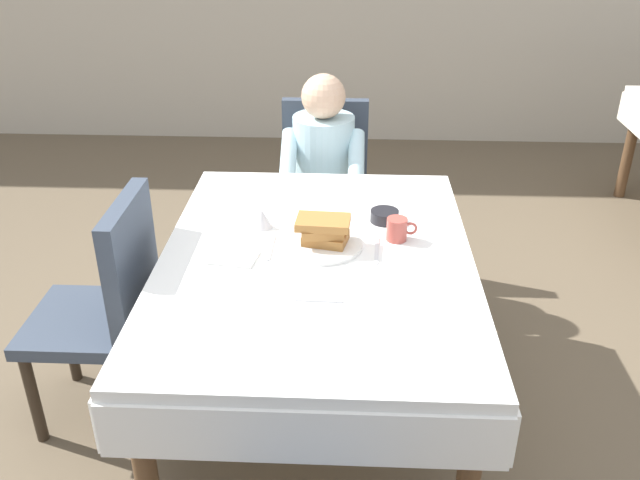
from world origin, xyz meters
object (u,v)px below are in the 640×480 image
chair_left_side (110,300)px  knife_right_of_plate (377,250)px  bowl_butter (385,216)px  chair_diner (324,180)px  cup_coffee (397,229)px  dining_table_main (317,277)px  plate_breakfast (324,245)px  breakfast_stack (324,230)px  fork_left_of_plate (271,248)px  spoon_near_edge (319,300)px  diner_person (323,167)px  syrup_pitcher (262,218)px

chair_left_side → knife_right_of_plate: (0.98, 0.04, 0.21)m
bowl_butter → chair_left_side: bearing=-164.7°
chair_diner → cup_coffee: size_ratio=8.23×
cup_coffee → bowl_butter: size_ratio=1.03×
dining_table_main → plate_breakfast: (0.02, 0.06, 0.10)m
breakfast_stack → fork_left_of_plate: size_ratio=1.10×
breakfast_stack → spoon_near_edge: breakfast_stack is taller
plate_breakfast → knife_right_of_plate: plate_breakfast is taller
fork_left_of_plate → spoon_near_edge: (0.19, -0.34, 0.00)m
dining_table_main → diner_person: bearing=91.0°
cup_coffee → fork_left_of_plate: 0.47m
cup_coffee → fork_left_of_plate: bearing=-169.0°
plate_breakfast → spoon_near_edge: 0.36m
chair_diner → diner_person: 0.21m
bowl_butter → chair_diner: bearing=106.7°
cup_coffee → syrup_pitcher: bearing=171.3°
chair_diner → spoon_near_edge: 1.48m
plate_breakfast → fork_left_of_plate: (-0.19, -0.02, -0.01)m
knife_right_of_plate → dining_table_main: bearing=103.5°
bowl_butter → knife_right_of_plate: (-0.04, -0.24, -0.02)m
bowl_butter → fork_left_of_plate: bearing=-150.1°
chair_left_side → dining_table_main: bearing=-90.0°
diner_person → plate_breakfast: 0.96m
chair_diner → fork_left_of_plate: chair_diner is taller
syrup_pitcher → fork_left_of_plate: syrup_pitcher is taller
diner_person → cup_coffee: 0.94m
spoon_near_edge → bowl_butter: bearing=69.9°
breakfast_stack → syrup_pitcher: breakfast_stack is taller
diner_person → spoon_near_edge: diner_person is taller
diner_person → breakfast_stack: bearing=92.5°
dining_table_main → syrup_pitcher: bearing=136.4°
breakfast_stack → bowl_butter: size_ratio=1.79×
chair_left_side → cup_coffee: chair_left_side is taller
diner_person → cup_coffee: (0.31, -0.89, 0.11)m
chair_diner → cup_coffee: (0.31, -1.04, 0.25)m
dining_table_main → spoon_near_edge: spoon_near_edge is taller
chair_diner → breakfast_stack: chair_diner is taller
knife_right_of_plate → chair_left_side: bearing=95.3°
chair_diner → cup_coffee: bearing=106.5°
dining_table_main → plate_breakfast: 0.12m
cup_coffee → spoon_near_edge: 0.50m
spoon_near_edge → diner_person: bearing=93.2°
bowl_butter → knife_right_of_plate: bowl_butter is taller
plate_breakfast → breakfast_stack: 0.06m
chair_left_side → fork_left_of_plate: bearing=-86.2°
dining_table_main → syrup_pitcher: size_ratio=19.05×
diner_person → fork_left_of_plate: diner_person is taller
diner_person → chair_diner: bearing=-90.0°
chair_left_side → spoon_near_edge: size_ratio=6.20×
fork_left_of_plate → breakfast_stack: bearing=-82.3°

